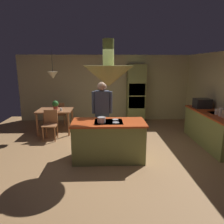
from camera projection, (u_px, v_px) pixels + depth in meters
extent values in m
plane|color=#AD7F51|center=(109.00, 155.00, 5.18)|extent=(8.16, 8.16, 0.00)
cube|color=beige|center=(107.00, 88.00, 8.26)|extent=(6.80, 0.10, 2.55)
cube|color=#8C934C|center=(109.00, 141.00, 4.89)|extent=(1.62, 0.77, 0.87)
cube|color=#D14C1E|center=(109.00, 122.00, 4.79)|extent=(1.68, 0.83, 0.04)
cube|color=black|center=(109.00, 122.00, 4.78)|extent=(0.64, 0.52, 0.01)
cylinder|color=#B2B2B7|center=(101.00, 123.00, 4.65)|extent=(0.15, 0.15, 0.02)
cylinder|color=#B2B2B7|center=(116.00, 123.00, 4.66)|extent=(0.15, 0.15, 0.02)
cylinder|color=#B2B2B7|center=(102.00, 120.00, 4.90)|extent=(0.15, 0.15, 0.02)
cylinder|color=#B2B2B7|center=(115.00, 120.00, 4.91)|extent=(0.15, 0.15, 0.02)
cube|color=#8C934C|center=(211.00, 130.00, 5.77)|extent=(0.62, 2.21, 0.87)
cube|color=#D14C1E|center=(213.00, 114.00, 5.67)|extent=(0.66, 2.25, 0.04)
cube|color=#B2B2B7|center=(218.00, 116.00, 5.68)|extent=(0.48, 0.36, 0.16)
cube|color=#8C934C|center=(136.00, 94.00, 7.95)|extent=(0.66, 0.62, 2.20)
cube|color=black|center=(137.00, 89.00, 7.62)|extent=(0.60, 0.04, 0.44)
cube|color=black|center=(137.00, 102.00, 7.72)|extent=(0.60, 0.04, 0.44)
cube|color=#A4663D|center=(55.00, 110.00, 6.80)|extent=(1.09, 0.88, 0.04)
cylinder|color=#A4663D|center=(37.00, 125.00, 6.50)|extent=(0.06, 0.06, 0.72)
cylinder|color=#A4663D|center=(69.00, 124.00, 6.53)|extent=(0.06, 0.06, 0.72)
cylinder|color=#A4663D|center=(44.00, 119.00, 7.24)|extent=(0.06, 0.06, 0.72)
cylinder|color=#A4663D|center=(72.00, 118.00, 7.28)|extent=(0.06, 0.06, 0.72)
cylinder|color=tan|center=(99.00, 132.00, 5.54)|extent=(0.14, 0.14, 0.87)
cylinder|color=tan|center=(106.00, 132.00, 5.55)|extent=(0.14, 0.14, 0.87)
cube|color=#3F4C66|center=(102.00, 104.00, 5.38)|extent=(0.36, 0.22, 0.67)
cylinder|color=#3F4C66|center=(93.00, 103.00, 5.36)|extent=(0.09, 0.09, 0.57)
cylinder|color=#3F4C66|center=(111.00, 102.00, 5.38)|extent=(0.09, 0.09, 0.57)
sphere|color=tan|center=(102.00, 87.00, 5.28)|extent=(0.23, 0.23, 0.23)
cone|color=#8C934C|center=(108.00, 76.00, 4.55)|extent=(1.10, 1.10, 0.45)
cylinder|color=#8C934C|center=(108.00, 52.00, 4.44)|extent=(0.24, 0.24, 0.55)
cone|color=beige|center=(53.00, 75.00, 6.56)|extent=(0.32, 0.32, 0.22)
cylinder|color=black|center=(52.00, 62.00, 6.47)|extent=(0.01, 0.01, 0.60)
cube|color=#A4663D|center=(50.00, 125.00, 6.15)|extent=(0.40, 0.40, 0.04)
cube|color=#A4663D|center=(51.00, 117.00, 6.27)|extent=(0.40, 0.04, 0.42)
cylinder|color=#A4663D|center=(43.00, 135.00, 6.03)|extent=(0.04, 0.04, 0.43)
cylinder|color=#A4663D|center=(55.00, 135.00, 6.04)|extent=(0.04, 0.04, 0.43)
cylinder|color=#A4663D|center=(46.00, 131.00, 6.36)|extent=(0.04, 0.04, 0.43)
cylinder|color=#A4663D|center=(57.00, 131.00, 6.37)|extent=(0.04, 0.04, 0.43)
cube|color=#A4663D|center=(60.00, 114.00, 7.59)|extent=(0.40, 0.40, 0.04)
cube|color=#A4663D|center=(59.00, 109.00, 7.37)|extent=(0.40, 0.04, 0.42)
cylinder|color=#A4663D|center=(66.00, 119.00, 7.82)|extent=(0.04, 0.04, 0.43)
cylinder|color=#A4663D|center=(57.00, 119.00, 7.80)|extent=(0.04, 0.04, 0.43)
cylinder|color=#A4663D|center=(64.00, 121.00, 7.48)|extent=(0.04, 0.04, 0.43)
cylinder|color=#A4663D|center=(55.00, 121.00, 7.47)|extent=(0.04, 0.04, 0.43)
cylinder|color=#99382D|center=(56.00, 108.00, 6.74)|extent=(0.14, 0.14, 0.12)
sphere|color=#2D722D|center=(55.00, 104.00, 6.71)|extent=(0.20, 0.20, 0.20)
cylinder|color=white|center=(61.00, 109.00, 6.58)|extent=(0.07, 0.07, 0.09)
cylinder|color=silver|center=(221.00, 112.00, 5.27)|extent=(0.11, 0.11, 0.21)
cylinder|color=silver|center=(217.00, 112.00, 5.46)|extent=(0.11, 0.11, 0.15)
cube|color=#232326|center=(202.00, 103.00, 6.28)|extent=(0.46, 0.36, 0.28)
cylinder|color=#B2B2B7|center=(101.00, 120.00, 4.63)|extent=(0.18, 0.18, 0.12)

